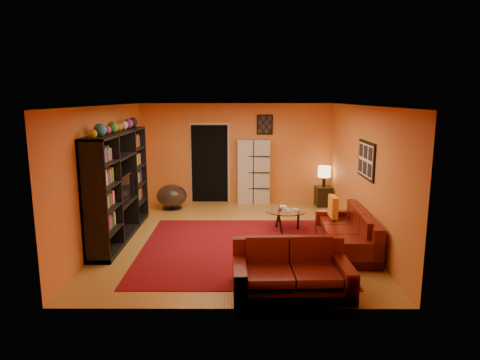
{
  "coord_description": "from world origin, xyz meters",
  "views": [
    {
      "loc": [
        0.13,
        -8.23,
        2.76
      ],
      "look_at": [
        0.11,
        0.1,
        1.14
      ],
      "focal_mm": 32.0,
      "sensor_mm": 36.0,
      "label": 1
    }
  ],
  "objects_px": {
    "tv": "(121,188)",
    "coffee_table": "(286,212)",
    "entertainment_unit": "(119,185)",
    "bowl_chair": "(172,196)",
    "side_table": "(323,196)",
    "table_lamp": "(324,172)",
    "sofa": "(350,234)",
    "loveseat": "(291,271)",
    "storage_cabinet": "(253,171)"
  },
  "relations": [
    {
      "from": "table_lamp",
      "to": "coffee_table",
      "type": "bearing_deg",
      "value": -119.81
    },
    {
      "from": "entertainment_unit",
      "to": "tv",
      "type": "xyz_separation_m",
      "value": [
        0.05,
        -0.02,
        -0.06
      ]
    },
    {
      "from": "tv",
      "to": "coffee_table",
      "type": "bearing_deg",
      "value": -82.64
    },
    {
      "from": "bowl_chair",
      "to": "tv",
      "type": "bearing_deg",
      "value": -105.87
    },
    {
      "from": "tv",
      "to": "sofa",
      "type": "height_order",
      "value": "tv"
    },
    {
      "from": "storage_cabinet",
      "to": "side_table",
      "type": "distance_m",
      "value": 1.92
    },
    {
      "from": "tv",
      "to": "sofa",
      "type": "bearing_deg",
      "value": -98.95
    },
    {
      "from": "entertainment_unit",
      "to": "bowl_chair",
      "type": "distance_m",
      "value": 2.38
    },
    {
      "from": "storage_cabinet",
      "to": "loveseat",
      "type": "bearing_deg",
      "value": -90.04
    },
    {
      "from": "storage_cabinet",
      "to": "table_lamp",
      "type": "distance_m",
      "value": 1.83
    },
    {
      "from": "entertainment_unit",
      "to": "side_table",
      "type": "height_order",
      "value": "entertainment_unit"
    },
    {
      "from": "side_table",
      "to": "table_lamp",
      "type": "xyz_separation_m",
      "value": [
        -0.0,
        0.0,
        0.63
      ]
    },
    {
      "from": "tv",
      "to": "side_table",
      "type": "xyz_separation_m",
      "value": [
        4.47,
        2.5,
        -0.74
      ]
    },
    {
      "from": "storage_cabinet",
      "to": "side_table",
      "type": "bearing_deg",
      "value": -14.67
    },
    {
      "from": "sofa",
      "to": "loveseat",
      "type": "distance_m",
      "value": 2.14
    },
    {
      "from": "tv",
      "to": "sofa",
      "type": "xyz_separation_m",
      "value": [
        4.36,
        -0.69,
        -0.71
      ]
    },
    {
      "from": "entertainment_unit",
      "to": "bowl_chair",
      "type": "bearing_deg",
      "value": 72.78
    },
    {
      "from": "entertainment_unit",
      "to": "bowl_chair",
      "type": "height_order",
      "value": "entertainment_unit"
    },
    {
      "from": "loveseat",
      "to": "storage_cabinet",
      "type": "distance_m",
      "value": 5.26
    },
    {
      "from": "bowl_chair",
      "to": "table_lamp",
      "type": "bearing_deg",
      "value": 4.56
    },
    {
      "from": "entertainment_unit",
      "to": "side_table",
      "type": "xyz_separation_m",
      "value": [
        4.53,
        2.47,
        -0.8
      ]
    },
    {
      "from": "loveseat",
      "to": "coffee_table",
      "type": "bearing_deg",
      "value": -6.36
    },
    {
      "from": "coffee_table",
      "to": "storage_cabinet",
      "type": "xyz_separation_m",
      "value": [
        -0.62,
        2.4,
        0.45
      ]
    },
    {
      "from": "loveseat",
      "to": "coffee_table",
      "type": "height_order",
      "value": "loveseat"
    },
    {
      "from": "bowl_chair",
      "to": "table_lamp",
      "type": "height_order",
      "value": "table_lamp"
    },
    {
      "from": "coffee_table",
      "to": "storage_cabinet",
      "type": "bearing_deg",
      "value": 104.42
    },
    {
      "from": "side_table",
      "to": "entertainment_unit",
      "type": "bearing_deg",
      "value": -151.32
    },
    {
      "from": "storage_cabinet",
      "to": "bowl_chair",
      "type": "xyz_separation_m",
      "value": [
        -2.05,
        -0.63,
        -0.51
      ]
    },
    {
      "from": "entertainment_unit",
      "to": "sofa",
      "type": "relative_size",
      "value": 1.4
    },
    {
      "from": "entertainment_unit",
      "to": "sofa",
      "type": "bearing_deg",
      "value": -9.11
    },
    {
      "from": "entertainment_unit",
      "to": "loveseat",
      "type": "bearing_deg",
      "value": -37.66
    },
    {
      "from": "storage_cabinet",
      "to": "sofa",
      "type": "bearing_deg",
      "value": -68.75
    },
    {
      "from": "sofa",
      "to": "storage_cabinet",
      "type": "relative_size",
      "value": 1.28
    },
    {
      "from": "side_table",
      "to": "table_lamp",
      "type": "distance_m",
      "value": 0.63
    },
    {
      "from": "bowl_chair",
      "to": "side_table",
      "type": "height_order",
      "value": "bowl_chair"
    },
    {
      "from": "sofa",
      "to": "table_lamp",
      "type": "bearing_deg",
      "value": 91.0
    },
    {
      "from": "entertainment_unit",
      "to": "coffee_table",
      "type": "bearing_deg",
      "value": 6.91
    },
    {
      "from": "entertainment_unit",
      "to": "coffee_table",
      "type": "xyz_separation_m",
      "value": [
        3.34,
        0.4,
        -0.66
      ]
    },
    {
      "from": "tv",
      "to": "side_table",
      "type": "height_order",
      "value": "tv"
    },
    {
      "from": "loveseat",
      "to": "table_lamp",
      "type": "xyz_separation_m",
      "value": [
        1.4,
        4.89,
        0.6
      ]
    },
    {
      "from": "tv",
      "to": "bowl_chair",
      "type": "xyz_separation_m",
      "value": [
        0.62,
        2.19,
        -0.67
      ]
    },
    {
      "from": "loveseat",
      "to": "entertainment_unit",
      "type": "bearing_deg",
      "value": 50.32
    },
    {
      "from": "side_table",
      "to": "sofa",
      "type": "bearing_deg",
      "value": -92.07
    },
    {
      "from": "tv",
      "to": "coffee_table",
      "type": "distance_m",
      "value": 3.37
    },
    {
      "from": "loveseat",
      "to": "table_lamp",
      "type": "relative_size",
      "value": 3.19
    },
    {
      "from": "sofa",
      "to": "coffee_table",
      "type": "bearing_deg",
      "value": 137.02
    },
    {
      "from": "loveseat",
      "to": "storage_cabinet",
      "type": "relative_size",
      "value": 1.01
    },
    {
      "from": "coffee_table",
      "to": "side_table",
      "type": "relative_size",
      "value": 1.73
    },
    {
      "from": "tv",
      "to": "table_lamp",
      "type": "distance_m",
      "value": 5.12
    },
    {
      "from": "storage_cabinet",
      "to": "table_lamp",
      "type": "height_order",
      "value": "storage_cabinet"
    }
  ]
}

